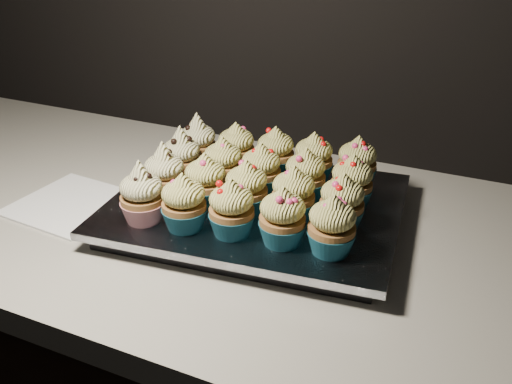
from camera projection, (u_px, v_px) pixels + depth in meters
worktop at (206, 221)px, 0.92m from camera, size 2.44×0.64×0.04m
napkin at (71, 204)px, 0.93m from camera, size 0.18×0.18×0.00m
baking_tray at (256, 215)px, 0.88m from camera, size 0.43×0.34×0.02m
foil_lining at (256, 205)px, 0.87m from camera, size 0.46×0.38×0.01m
cupcake_0 at (142, 195)px, 0.80m from camera, size 0.06×0.06×0.10m
cupcake_1 at (184, 203)px, 0.78m from camera, size 0.06×0.06×0.08m
cupcake_2 at (232, 209)px, 0.77m from camera, size 0.06×0.06×0.08m
cupcake_3 at (283, 218)px, 0.74m from camera, size 0.06×0.06×0.08m
cupcake_4 at (332, 226)px, 0.73m from camera, size 0.06×0.06×0.08m
cupcake_5 at (164, 175)px, 0.86m from camera, size 0.06×0.06×0.10m
cupcake_6 at (205, 182)px, 0.84m from camera, size 0.06×0.06×0.08m
cupcake_7 at (246, 189)px, 0.82m from camera, size 0.06×0.06×0.08m
cupcake_8 at (293, 195)px, 0.80m from camera, size 0.06×0.06×0.08m
cupcake_9 at (342, 203)px, 0.78m from camera, size 0.06×0.06×0.08m
cupcake_10 at (182, 157)px, 0.91m from camera, size 0.06×0.06×0.10m
cupcake_11 at (223, 164)px, 0.90m from camera, size 0.06×0.06×0.08m
cupcake_12 at (261, 170)px, 0.88m from camera, size 0.06×0.06×0.08m
cupcake_13 at (305, 176)px, 0.86m from camera, size 0.06×0.06×0.08m
cupcake_14 at (352, 183)px, 0.84m from camera, size 0.06×0.06×0.08m
cupcake_15 at (198, 143)px, 0.97m from camera, size 0.06×0.06×0.10m
cupcake_16 at (236, 148)px, 0.95m from camera, size 0.06×0.06×0.08m
cupcake_17 at (275, 153)px, 0.94m from camera, size 0.06×0.06×0.08m
cupcake_18 at (313, 159)px, 0.91m from camera, size 0.06×0.06×0.08m
cupcake_19 at (357, 163)px, 0.90m from camera, size 0.06×0.06×0.08m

